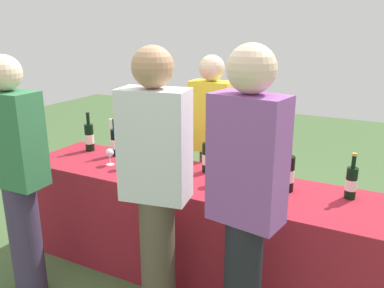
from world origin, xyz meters
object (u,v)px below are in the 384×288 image
Objects in this scene: wine_bottle_4 at (246,165)px; wine_glass_1 at (122,157)px; wine_bottle_2 at (177,153)px; menu_board at (133,157)px; wine_glass_3 at (213,173)px; wine_bottle_0 at (89,137)px; wine_bottle_3 at (207,157)px; wine_bottle_1 at (115,142)px; wine_glass_2 at (156,163)px; wine_glass_4 at (258,181)px; wine_bottle_6 at (351,182)px; guest_0 at (17,172)px; guest_2 at (246,201)px; server_pouring at (211,140)px; wine_bottle_5 at (288,173)px; guest_1 at (156,183)px; wine_glass_0 at (110,153)px.

wine_bottle_4 reaches higher than wine_glass_1.
wine_bottle_2 is 1.46m from menu_board.
wine_glass_3 is (0.74, 0.02, -0.00)m from wine_glass_1.
wine_bottle_3 is (1.12, -0.01, -0.01)m from wine_bottle_0.
wine_bottle_1 is 2.10× the size of wine_glass_2.
wine_bottle_3 is (0.84, 0.00, -0.00)m from wine_bottle_1.
wine_bottle_2 is 0.95× the size of wine_bottle_4.
wine_bottle_3 is at bearing -0.33° from wine_bottle_0.
wine_bottle_0 is 1.15× the size of wine_bottle_2.
wine_bottle_2 is 0.76m from wine_glass_4.
wine_bottle_6 is 0.36× the size of menu_board.
wine_bottle_6 is (1.25, -0.01, -0.00)m from wine_bottle_2.
guest_0 is 0.95× the size of guest_2.
wine_bottle_2 is 0.42m from wine_glass_1.
wine_glass_2 is at bearing -58.61° from menu_board.
guest_0 reaches higher than server_pouring.
wine_bottle_3 is 0.18× the size of guest_2.
wine_bottle_5 is at bearing 12.48° from wine_glass_2.
wine_bottle_2 is at bearing 179.31° from wine_bottle_6.
guest_0 is 1.53m from guest_2.
wine_bottle_4 is at bearing 31.91° from guest_0.
wine_bottle_1 is at bearing 178.57° from wine_bottle_4.
wine_bottle_3 is 0.38m from wine_glass_2.
wine_bottle_6 is 1.30m from wine_glass_2.
wine_glass_4 is at bearing -19.39° from wine_bottle_2.
wine_bottle_4 is 1.52m from guest_0.
wine_bottle_5 is 0.39m from wine_bottle_6.
wine_bottle_2 is 2.22× the size of wine_glass_3.
wine_bottle_4 is at bearing -40.06° from menu_board.
wine_bottle_1 is 0.19× the size of guest_0.
server_pouring is at bearing 134.49° from wine_bottle_4.
wine_glass_2 is 0.18× the size of menu_board.
wine_bottle_4 is at bearing 22.53° from wine_glass_2.
wine_glass_4 is at bearing 33.90° from guest_1.
wine_bottle_3 is 0.31m from wine_bottle_4.
guest_1 reaches higher than wine_bottle_3.
menu_board is (-0.58, 1.10, -0.45)m from wine_glass_0.
guest_2 reaches higher than wine_glass_2.
wine_bottle_2 is 1.25m from wine_bottle_6.
wine_bottle_0 is at bearing 178.47° from wine_bottle_4.
wine_bottle_3 is 0.27m from wine_glass_3.
wine_glass_3 is (-0.85, -0.21, -0.02)m from wine_bottle_6.
server_pouring is (-0.66, 0.73, -0.00)m from wine_glass_4.
wine_bottle_0 is at bearing 161.81° from wine_glass_2.
wine_glass_0 is 1.42m from guest_2.
wine_bottle_1 is at bearing 160.94° from guest_2.
wine_bottle_5 is at bearing 25.14° from guest_0.
wine_glass_1 is 1.01× the size of wine_glass_3.
wine_bottle_1 reaches higher than wine_glass_0.
wine_bottle_4 is at bearing 126.08° from wine_glass_4.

